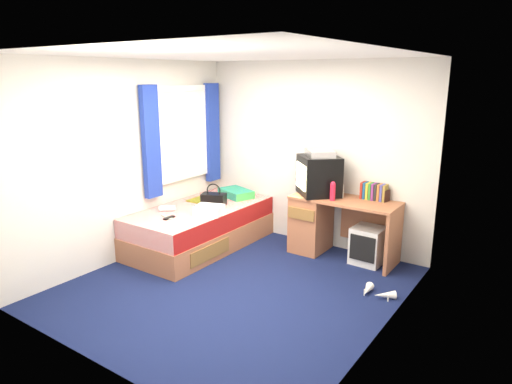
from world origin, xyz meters
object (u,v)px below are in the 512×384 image
Objects in this scene: handbag at (214,199)px; remote_control at (169,218)px; magazine at (198,200)px; towel at (209,210)px; vcr at (320,153)px; white_heels at (376,292)px; colour_swatch_fan at (167,217)px; desk at (324,222)px; bed at (201,227)px; water_bottle at (167,208)px; pillow at (236,193)px; aerosol_can at (342,191)px; crt_tv at (319,176)px; picture_frame at (387,196)px; pink_water_bottle at (333,192)px; storage_cube at (368,245)px.

remote_control is (-0.06, -0.76, -0.08)m from handbag.
towel is at bearing -36.93° from magazine.
vcr is 1.83m from white_heels.
vcr is 2.02m from colour_swatch_fan.
desk is at bearing 16.71° from magazine.
colour_swatch_fan reaches higher than bed.
water_bottle is 0.91× the size of colour_swatch_fan.
handbag is at bearing -88.26° from pillow.
crt_tv is at bearing -176.42° from aerosol_can.
remote_control is (0.04, -0.02, 0.00)m from colour_swatch_fan.
aerosol_can is at bearing -152.48° from picture_frame.
handbag is at bearing -157.34° from desk.
crt_tv is 3.04× the size of colour_swatch_fan.
crt_tv reaches higher than desk.
aerosol_can reaches higher than remote_control.
pink_water_bottle is at bearing -41.37° from desk.
remote_control is at bearing -87.80° from bed.
crt_tv reaches higher than white_heels.
handbag is (-1.34, -0.56, 0.22)m from desk.
magazine is (-2.40, -0.66, -0.27)m from picture_frame.
aerosol_can is (0.31, 0.02, -0.16)m from crt_tv.
pink_water_bottle is (1.53, -0.10, 0.26)m from pillow.
handbag is 2.22× the size of remote_control.
pink_water_bottle reaches higher than storage_cube.
pillow is 2.11m from picture_frame.
vcr reaches higher than white_heels.
colour_swatch_fan is at bearing -133.73° from picture_frame.
colour_swatch_fan is 0.05m from remote_control.
storage_cube is at bearing -4.44° from aerosol_can.
bed is 0.48m from towel.
crt_tv is at bearing 17.71° from magazine.
vcr is 2.05× the size of pink_water_bottle.
picture_frame is 0.70× the size of water_bottle.
magazine is 0.83m from colour_swatch_fan.
aerosol_can reaches higher than colour_swatch_fan.
crt_tv is 1.95m from water_bottle.
colour_swatch_fan is (0.20, -0.20, -0.03)m from water_bottle.
pink_water_bottle is 0.57× the size of white_heels.
pillow is 1.37m from desk.
remote_control reaches higher than colour_swatch_fan.
towel is (-1.02, -0.91, -0.40)m from crt_tv.
water_bottle is (-1.56, -1.11, -0.70)m from vcr.
aerosol_can is at bearing 5.38° from desk.
colour_swatch_fan is (0.22, -0.80, -0.00)m from magazine.
aerosol_can is (0.04, 0.17, -0.02)m from pink_water_bottle.
remote_control reaches higher than bed.
towel is (-1.34, -0.93, -0.24)m from aerosol_can.
storage_cube is at bearing 28.78° from remote_control.
handbag is at bearing -111.02° from crt_tv.
picture_frame is (0.13, 0.17, 0.60)m from storage_cube.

